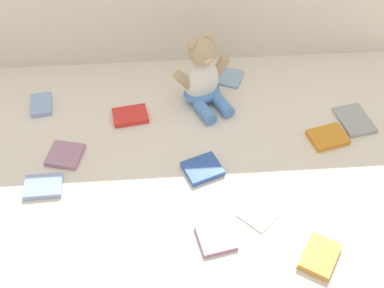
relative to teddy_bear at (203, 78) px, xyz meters
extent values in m
plane|color=silver|center=(-0.08, -0.20, -0.09)|extent=(3.20, 3.20, 0.00)
ellipsoid|color=white|center=(0.00, 0.01, -0.01)|extent=(0.15, 0.13, 0.16)
ellipsoid|color=#598CD1|center=(0.00, 0.00, -0.06)|extent=(0.16, 0.15, 0.06)
sphere|color=tan|center=(0.00, 0.00, 0.10)|extent=(0.12, 0.12, 0.09)
ellipsoid|color=beige|center=(0.01, -0.03, 0.10)|extent=(0.04, 0.04, 0.03)
sphere|color=tan|center=(-0.03, 0.00, 0.14)|extent=(0.04, 0.04, 0.03)
sphere|color=tan|center=(0.02, 0.03, 0.14)|extent=(0.04, 0.04, 0.03)
cylinder|color=tan|center=(-0.06, -0.02, 0.01)|extent=(0.08, 0.06, 0.08)
cylinder|color=tan|center=(0.06, 0.03, 0.01)|extent=(0.08, 0.06, 0.08)
cylinder|color=#598CD1|center=(0.00, -0.08, -0.07)|extent=(0.07, 0.10, 0.04)
cylinder|color=#598CD1|center=(0.06, -0.06, -0.07)|extent=(0.07, 0.10, 0.04)
cube|color=#3057A4|center=(-0.03, -0.31, -0.08)|extent=(0.13, 0.12, 0.02)
cube|color=#8AAAD9|center=(-0.53, 0.00, -0.08)|extent=(0.08, 0.11, 0.02)
cube|color=white|center=(0.12, -0.48, -0.09)|extent=(0.13, 0.13, 0.01)
cube|color=gold|center=(0.25, -0.62, -0.08)|extent=(0.13, 0.14, 0.02)
cube|color=#8DA3D6|center=(-0.48, -0.34, -0.08)|extent=(0.11, 0.08, 0.02)
cube|color=#8DB2D2|center=(0.10, 0.10, -0.09)|extent=(0.12, 0.12, 0.01)
cube|color=#A77291|center=(-0.01, -0.55, -0.08)|extent=(0.11, 0.11, 0.01)
cube|color=#989C98|center=(0.48, -0.14, -0.08)|extent=(0.12, 0.15, 0.01)
cube|color=orange|center=(0.37, -0.21, -0.08)|extent=(0.13, 0.11, 0.02)
cube|color=red|center=(-0.24, -0.07, -0.08)|extent=(0.12, 0.09, 0.02)
cube|color=#A5778E|center=(-0.43, -0.23, -0.08)|extent=(0.12, 0.12, 0.02)
camera|label=1|loc=(-0.13, -1.26, 1.05)|focal=47.07mm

